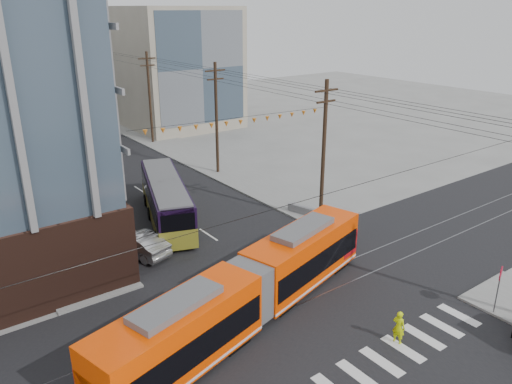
% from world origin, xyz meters
% --- Properties ---
extents(ground, '(160.00, 160.00, 0.00)m').
position_xyz_m(ground, '(0.00, 0.00, 0.00)').
color(ground, slate).
extents(bg_bldg_ne_near, '(14.00, 14.00, 16.00)m').
position_xyz_m(bg_bldg_ne_near, '(16.00, 48.00, 8.00)').
color(bg_bldg_ne_near, gray).
rests_on(bg_bldg_ne_near, ground).
extents(bg_bldg_ne_far, '(16.00, 16.00, 14.00)m').
position_xyz_m(bg_bldg_ne_far, '(18.00, 68.00, 7.00)').
color(bg_bldg_ne_far, '#8C99A5').
rests_on(bg_bldg_ne_far, ground).
extents(utility_pole_far, '(0.30, 0.30, 11.00)m').
position_xyz_m(utility_pole_far, '(8.50, 56.00, 5.50)').
color(utility_pole_far, black).
rests_on(utility_pole_far, ground).
extents(streetcar, '(19.04, 7.47, 3.66)m').
position_xyz_m(streetcar, '(-3.92, 3.41, 1.83)').
color(streetcar, '#FB3E00').
rests_on(streetcar, ground).
extents(city_bus, '(6.58, 12.44, 3.47)m').
position_xyz_m(city_bus, '(-1.17, 18.27, 1.74)').
color(city_bus, black).
rests_on(city_bus, ground).
extents(parked_car_silver, '(3.01, 5.20, 1.62)m').
position_xyz_m(parked_car_silver, '(-5.43, 14.18, 0.81)').
color(parked_car_silver, '#A5A6A8').
rests_on(parked_car_silver, ground).
extents(parked_car_white, '(1.96, 4.54, 1.30)m').
position_xyz_m(parked_car_white, '(-5.72, 19.51, 0.65)').
color(parked_car_white, silver).
rests_on(parked_car_white, ground).
extents(parked_car_grey, '(3.48, 4.86, 1.23)m').
position_xyz_m(parked_car_grey, '(-5.48, 22.28, 0.62)').
color(parked_car_grey, '#40414B').
rests_on(parked_car_grey, ground).
extents(pedestrian, '(0.54, 0.72, 1.79)m').
position_xyz_m(pedestrian, '(0.99, -2.47, 0.90)').
color(pedestrian, '#CEEA07').
rests_on(pedestrian, ground).
extents(stop_sign, '(1.08, 1.08, 2.79)m').
position_xyz_m(stop_sign, '(7.18, -4.06, 1.39)').
color(stop_sign, '#A4061F').
rests_on(stop_sign, ground).
extents(jersey_barrier, '(1.73, 3.73, 0.73)m').
position_xyz_m(jersey_barrier, '(8.30, 12.20, 0.36)').
color(jersey_barrier, '#5D5C63').
rests_on(jersey_barrier, ground).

